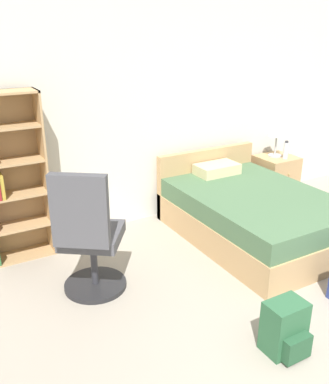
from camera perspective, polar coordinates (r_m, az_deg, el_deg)
The scene contains 7 objects.
wall_back at distance 4.91m, azimuth 0.28°, elevation 11.40°, with size 9.00×0.06×2.60m.
bed at distance 4.69m, azimuth 11.46°, elevation -2.73°, with size 1.33×1.91×0.77m.
office_chair at distance 3.56m, azimuth -10.06°, elevation -6.21°, with size 0.70×0.72×1.14m.
nightstand at distance 5.79m, azimuth 14.52°, elevation 1.87°, with size 0.47×0.47×0.57m.
table_lamp at distance 5.63m, azimuth 14.79°, elevation 7.95°, with size 0.23×0.23×0.46m.
water_bottle at distance 5.62m, azimuth 15.87°, elevation 5.37°, with size 0.06×0.06×0.23m.
backpack_green at distance 3.22m, azimuth 15.83°, elevation -17.14°, with size 0.28×0.27×0.39m.
Camera 1 is at (-2.41, -0.96, 2.15)m, focal length 40.00 mm.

